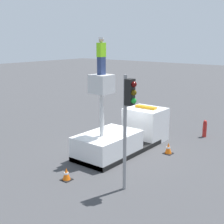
# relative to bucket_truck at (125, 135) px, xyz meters

# --- Properties ---
(ground_plane) EXTENTS (120.00, 120.00, 0.00)m
(ground_plane) POSITION_rel_bucket_truck_xyz_m (-0.56, 0.00, -0.83)
(ground_plane) COLOR #424244
(bucket_truck) EXTENTS (6.26, 2.25, 4.32)m
(bucket_truck) POSITION_rel_bucket_truck_xyz_m (0.00, 0.00, 0.00)
(bucket_truck) COLOR black
(bucket_truck) RESTS_ON ground
(worker) EXTENTS (0.40, 0.26, 1.75)m
(worker) POSITION_rel_bucket_truck_xyz_m (-1.95, 0.00, 4.36)
(worker) COLOR navy
(worker) RESTS_ON bucket_truck
(traffic_light_pole) EXTENTS (0.34, 0.57, 4.69)m
(traffic_light_pole) POSITION_rel_bucket_truck_xyz_m (-3.83, -2.94, 2.49)
(traffic_light_pole) COLOR gray
(traffic_light_pole) RESTS_ON ground
(fire_hydrant) EXTENTS (0.49, 0.25, 1.08)m
(fire_hydrant) POSITION_rel_bucket_truck_xyz_m (4.92, -2.57, -0.31)
(fire_hydrant) COLOR #B2231E
(fire_hydrant) RESTS_ON ground
(traffic_cone_rear) EXTENTS (0.44, 0.44, 0.56)m
(traffic_cone_rear) POSITION_rel_bucket_truck_xyz_m (-4.74, -0.34, -0.57)
(traffic_cone_rear) COLOR black
(traffic_cone_rear) RESTS_ON ground
(traffic_cone_curbside) EXTENTS (0.46, 0.46, 0.62)m
(traffic_cone_curbside) POSITION_rel_bucket_truck_xyz_m (0.87, -2.24, -0.54)
(traffic_cone_curbside) COLOR black
(traffic_cone_curbside) RESTS_ON ground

